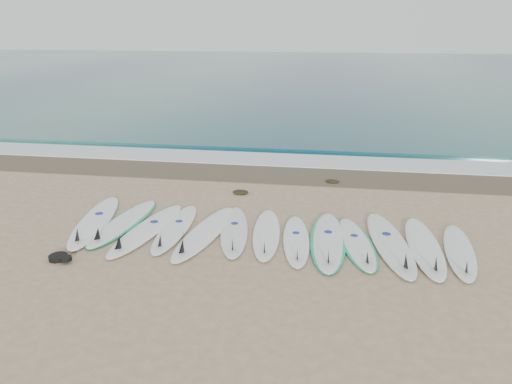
# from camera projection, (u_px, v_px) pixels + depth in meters

# --- Properties ---
(ground) EXTENTS (120.00, 120.00, 0.00)m
(ground) POSITION_uv_depth(u_px,v_px,m) (264.00, 237.00, 9.44)
(ground) COLOR tan
(ocean) EXTENTS (120.00, 55.00, 0.03)m
(ocean) POSITION_uv_depth(u_px,v_px,m) (322.00, 73.00, 39.80)
(ocean) COLOR #1C585C
(ocean) RESTS_ON ground
(wet_sand_band) EXTENTS (120.00, 1.80, 0.01)m
(wet_sand_band) POSITION_uv_depth(u_px,v_px,m) (286.00, 174.00, 13.27)
(wet_sand_band) COLOR brown
(wet_sand_band) RESTS_ON ground
(foam_band) EXTENTS (120.00, 1.40, 0.04)m
(foam_band) POSITION_uv_depth(u_px,v_px,m) (291.00, 160.00, 14.57)
(foam_band) COLOR silver
(foam_band) RESTS_ON ground
(wave_crest) EXTENTS (120.00, 1.00, 0.10)m
(wave_crest) POSITION_uv_depth(u_px,v_px,m) (295.00, 147.00, 15.96)
(wave_crest) COLOR #1C585C
(wave_crest) RESTS_ON ground
(surfboard_0) EXTENTS (1.08, 2.94, 0.37)m
(surfboard_0) POSITION_uv_depth(u_px,v_px,m) (94.00, 222.00, 9.98)
(surfboard_0) COLOR white
(surfboard_0) RESTS_ON ground
(surfboard_1) EXTENTS (0.87, 2.69, 0.34)m
(surfboard_1) POSITION_uv_depth(u_px,v_px,m) (123.00, 223.00, 9.98)
(surfboard_1) COLOR white
(surfboard_1) RESTS_ON ground
(surfboard_2) EXTENTS (0.96, 2.83, 0.36)m
(surfboard_2) POSITION_uv_depth(u_px,v_px,m) (146.00, 230.00, 9.60)
(surfboard_2) COLOR white
(surfboard_2) RESTS_ON ground
(surfboard_3) EXTENTS (0.56, 2.52, 0.32)m
(surfboard_3) POSITION_uv_depth(u_px,v_px,m) (174.00, 229.00, 9.66)
(surfboard_3) COLOR white
(surfboard_3) RESTS_ON ground
(surfboard_4) EXTENTS (0.97, 2.84, 0.36)m
(surfboard_4) POSITION_uv_depth(u_px,v_px,m) (204.00, 233.00, 9.45)
(surfboard_4) COLOR white
(surfboard_4) RESTS_ON ground
(surfboard_5) EXTENTS (0.94, 2.57, 0.32)m
(surfboard_5) POSITION_uv_depth(u_px,v_px,m) (234.00, 231.00, 9.55)
(surfboard_5) COLOR silver
(surfboard_5) RESTS_ON ground
(surfboard_6) EXTENTS (0.75, 2.50, 0.32)m
(surfboard_6) POSITION_uv_depth(u_px,v_px,m) (266.00, 234.00, 9.43)
(surfboard_6) COLOR white
(surfboard_6) RESTS_ON ground
(surfboard_7) EXTENTS (0.72, 2.37, 0.30)m
(surfboard_7) POSITION_uv_depth(u_px,v_px,m) (296.00, 241.00, 9.15)
(surfboard_7) COLOR white
(surfboard_7) RESTS_ON ground
(surfboard_8) EXTENTS (0.72, 2.74, 0.35)m
(surfboard_8) POSITION_uv_depth(u_px,v_px,m) (328.00, 240.00, 9.15)
(surfboard_8) COLOR white
(surfboard_8) RESTS_ON ground
(surfboard_9) EXTENTS (0.96, 2.44, 0.30)m
(surfboard_9) POSITION_uv_depth(u_px,v_px,m) (357.00, 243.00, 9.06)
(surfboard_9) COLOR white
(surfboard_9) RESTS_ON ground
(surfboard_10) EXTENTS (0.99, 2.95, 0.37)m
(surfboard_10) POSITION_uv_depth(u_px,v_px,m) (391.00, 244.00, 8.99)
(surfboard_10) COLOR white
(surfboard_10) RESTS_ON ground
(surfboard_11) EXTENTS (0.61, 2.71, 0.35)m
(surfboard_11) POSITION_uv_depth(u_px,v_px,m) (425.00, 247.00, 8.86)
(surfboard_11) COLOR white
(surfboard_11) RESTS_ON ground
(surfboard_12) EXTENTS (0.75, 2.45, 0.31)m
(surfboard_12) POSITION_uv_depth(u_px,v_px,m) (460.00, 252.00, 8.70)
(surfboard_12) COLOR white
(surfboard_12) RESTS_ON ground
(seaweed_near) EXTENTS (0.38, 0.30, 0.07)m
(seaweed_near) POSITION_uv_depth(u_px,v_px,m) (241.00, 192.00, 11.80)
(seaweed_near) COLOR black
(seaweed_near) RESTS_ON ground
(seaweed_far) EXTENTS (0.35, 0.27, 0.07)m
(seaweed_far) POSITION_uv_depth(u_px,v_px,m) (332.00, 181.00, 12.61)
(seaweed_far) COLOR black
(seaweed_far) RESTS_ON ground
(leash_coil) EXTENTS (0.46, 0.36, 0.11)m
(leash_coil) POSITION_uv_depth(u_px,v_px,m) (60.00, 258.00, 8.50)
(leash_coil) COLOR black
(leash_coil) RESTS_ON ground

